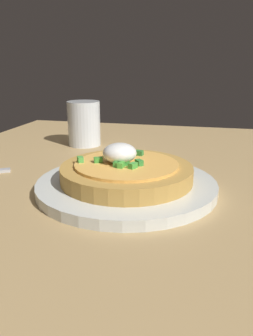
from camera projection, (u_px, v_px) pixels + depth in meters
The scene contains 4 objects.
dining_table at pixel (82, 212), 47.44cm from camera, with size 124.55×78.01×2.73cm, color tan.
plate at pixel (126, 185), 51.71cm from camera, with size 27.35×27.35×1.55cm, color silver.
pizza at pixel (126, 171), 51.03cm from camera, with size 19.98×19.98×5.77cm.
cup_near at pixel (84, 124), 78.43cm from camera, with size 7.53×7.53×10.19cm.
Camera 1 is at (-40.72, -16.07, 21.68)cm, focal length 36.11 mm.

